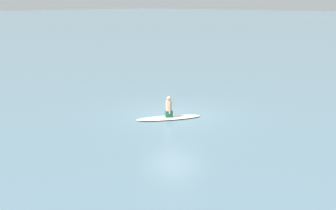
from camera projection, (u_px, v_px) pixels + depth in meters
name	position (u px, v px, depth m)	size (l,w,h in m)	color
ground_plane	(173.00, 115.00, 18.70)	(400.00, 400.00, 0.00)	slate
surfboard	(169.00, 118.00, 18.13)	(2.88, 0.70, 0.09)	silver
person_paddler	(169.00, 108.00, 18.02)	(0.37, 0.39, 0.92)	#26664C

